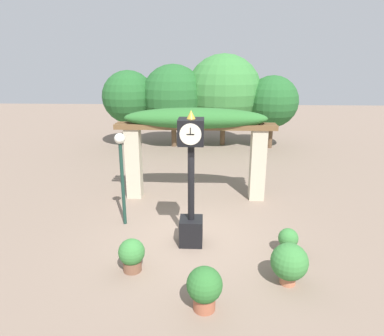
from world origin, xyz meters
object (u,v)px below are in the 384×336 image
at_px(potted_plant_near_left, 204,287).
at_px(potted_plant_far_right, 132,254).
at_px(lamp_post, 121,161).
at_px(potted_plant_near_right, 289,262).
at_px(pedestal_clock, 191,183).
at_px(potted_plant_far_left, 288,240).

relative_size(potted_plant_near_left, potted_plant_far_right, 1.15).
bearing_deg(lamp_post, potted_plant_near_right, -32.64).
distance_m(pedestal_clock, potted_plant_near_right, 2.96).
bearing_deg(potted_plant_far_right, lamp_post, 107.06).
height_order(potted_plant_far_left, potted_plant_far_right, potted_plant_far_right).
xyz_separation_m(pedestal_clock, potted_plant_near_left, (0.37, -2.50, -1.20)).
distance_m(pedestal_clock, potted_plant_far_right, 2.23).
height_order(potted_plant_near_left, lamp_post, lamp_post).
relative_size(potted_plant_near_left, potted_plant_near_right, 0.96).
bearing_deg(potted_plant_far_right, pedestal_clock, 44.95).
relative_size(pedestal_clock, potted_plant_near_right, 3.75).
height_order(potted_plant_near_right, potted_plant_far_right, potted_plant_near_right).
relative_size(potted_plant_near_right, potted_plant_far_right, 1.20).
bearing_deg(potted_plant_far_right, potted_plant_far_left, 13.69).
height_order(potted_plant_far_right, lamp_post, lamp_post).
bearing_deg(pedestal_clock, potted_plant_far_left, -8.98).
relative_size(potted_plant_near_left, potted_plant_far_left, 1.35).
height_order(pedestal_clock, potted_plant_far_left, pedestal_clock).
xyz_separation_m(pedestal_clock, potted_plant_far_right, (-1.30, -1.29, -1.27)).
distance_m(potted_plant_far_left, lamp_post, 4.94).
xyz_separation_m(potted_plant_far_right, lamp_post, (-0.72, 2.36, 1.52)).
bearing_deg(lamp_post, potted_plant_far_left, -18.02).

